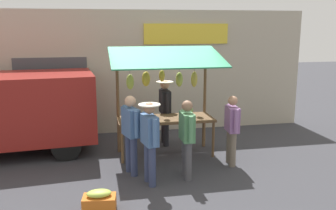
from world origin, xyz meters
name	(u,v)px	position (x,y,z in m)	size (l,w,h in m)	color
ground_plane	(166,154)	(0.00, 0.00, 0.00)	(40.00, 40.00, 0.00)	#38383D
street_backdrop	(149,72)	(0.04, -2.20, 1.70)	(9.00, 0.30, 3.40)	#B2A893
market_stall	(165,89)	(-0.01, -0.05, 1.55)	(2.50, 1.46, 2.50)	brown
vendor_with_sunhat	(165,107)	(-0.13, -0.75, 0.98)	(0.43, 0.70, 1.65)	#232328
shopper_with_ponytail	(131,129)	(0.91, 1.02, 0.94)	(0.35, 0.67, 1.62)	navy
shopper_in_grey_tee	(187,134)	(-0.14, 1.45, 0.90)	(0.22, 0.68, 1.57)	#4C4C51
shopper_in_striped_shirt	(232,126)	(-1.27, 0.92, 0.87)	(0.26, 0.66, 1.52)	#726656
shopper_with_shopping_bag	(150,137)	(0.61, 1.60, 0.94)	(0.41, 0.68, 1.59)	navy
produce_crate_near	(99,201)	(1.59, 2.50, 0.16)	(0.57, 0.39, 0.36)	#D1661E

